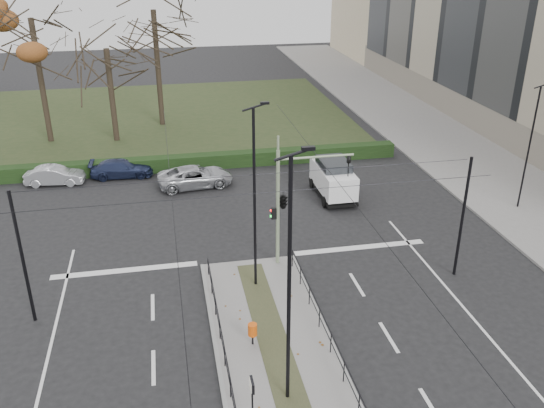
{
  "coord_description": "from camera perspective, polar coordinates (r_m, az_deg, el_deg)",
  "views": [
    {
      "loc": [
        -3.6,
        -19.68,
        14.65
      ],
      "look_at": [
        1.55,
        6.62,
        2.35
      ],
      "focal_mm": 38.0,
      "sensor_mm": 36.0,
      "label": 1
    }
  ],
  "objects": [
    {
      "name": "ground",
      "position": [
        24.8,
        -0.59,
        -11.57
      ],
      "size": [
        140.0,
        140.0,
        0.0
      ],
      "primitive_type": "plane",
      "color": "black",
      "rests_on": "ground"
    },
    {
      "name": "median_island",
      "position": [
        22.82,
        0.6,
        -15.07
      ],
      "size": [
        4.4,
        15.0,
        0.14
      ],
      "primitive_type": "cube",
      "color": "slate",
      "rests_on": "ground"
    },
    {
      "name": "sidewalk_east",
      "position": [
        49.15,
        15.66,
        6.47
      ],
      "size": [
        8.0,
        90.0,
        0.14
      ],
      "primitive_type": "cube",
      "color": "slate",
      "rests_on": "ground"
    },
    {
      "name": "park",
      "position": [
        53.75,
        -13.35,
        8.23
      ],
      "size": [
        38.0,
        26.0,
        0.1
      ],
      "primitive_type": "cube",
      "color": "#243118",
      "rests_on": "ground"
    },
    {
      "name": "hedge",
      "position": [
        40.88,
        -13.77,
        3.67
      ],
      "size": [
        38.0,
        1.0,
        1.0
      ],
      "primitive_type": "cube",
      "color": "black",
      "rests_on": "ground"
    },
    {
      "name": "median_railing",
      "position": [
        22.17,
        0.67,
        -13.43
      ],
      "size": [
        4.14,
        13.24,
        0.92
      ],
      "color": "black",
      "rests_on": "median_island"
    },
    {
      "name": "catenary",
      "position": [
        24.34,
        -1.32,
        -2.83
      ],
      "size": [
        20.0,
        34.0,
        6.0
      ],
      "color": "black",
      "rests_on": "ground"
    },
    {
      "name": "traffic_light",
      "position": [
        27.14,
        1.29,
        0.5
      ],
      "size": [
        3.98,
        2.25,
        5.86
      ],
      "color": "gray",
      "rests_on": "median_island"
    },
    {
      "name": "litter_bin",
      "position": [
        23.0,
        -1.95,
        -12.37
      ],
      "size": [
        0.37,
        0.37,
        0.94
      ],
      "color": "black",
      "rests_on": "median_island"
    },
    {
      "name": "info_panel",
      "position": [
        19.24,
        -1.99,
        -17.96
      ],
      "size": [
        0.11,
        0.49,
        1.89
      ],
      "color": "black",
      "rests_on": "median_island"
    },
    {
      "name": "streetlamp_median_near",
      "position": [
        18.34,
        1.77,
        -7.83
      ],
      "size": [
        0.77,
        0.16,
        9.17
      ],
      "color": "black",
      "rests_on": "median_island"
    },
    {
      "name": "streetlamp_median_far",
      "position": [
        24.89,
        -1.7,
        0.59
      ],
      "size": [
        0.72,
        0.15,
        8.59
      ],
      "color": "black",
      "rests_on": "median_island"
    },
    {
      "name": "streetlamp_sidewalk",
      "position": [
        36.22,
        24.16,
        5.23
      ],
      "size": [
        0.62,
        0.13,
        7.45
      ],
      "color": "black",
      "rests_on": "sidewalk_east"
    },
    {
      "name": "parked_car_second",
      "position": [
        40.38,
        -20.72,
        2.66
      ],
      "size": [
        3.85,
        1.67,
        1.23
      ],
      "primitive_type": "imported",
      "rotation": [
        0.0,
        0.0,
        1.47
      ],
      "color": "#AAACB1",
      "rests_on": "ground"
    },
    {
      "name": "parked_car_third",
      "position": [
        40.32,
        -14.68,
        3.43
      ],
      "size": [
        4.19,
        1.8,
        1.2
      ],
      "primitive_type": "imported",
      "rotation": [
        0.0,
        0.0,
        1.54
      ],
      "color": "#1E2747",
      "rests_on": "ground"
    },
    {
      "name": "parked_car_fourth",
      "position": [
        37.77,
        -7.59,
        2.71
      ],
      "size": [
        5.08,
        2.77,
        1.35
      ],
      "primitive_type": "imported",
      "rotation": [
        0.0,
        0.0,
        1.68
      ],
      "color": "#AAACB1",
      "rests_on": "ground"
    },
    {
      "name": "white_van",
      "position": [
        35.92,
        6.07,
        2.61
      ],
      "size": [
        2.09,
        4.5,
        2.4
      ],
      "color": "white",
      "rests_on": "ground"
    },
    {
      "name": "rust_tree",
      "position": [
        47.55,
        -22.8,
        16.62
      ],
      "size": [
        9.06,
        9.06,
        12.37
      ],
      "color": "black",
      "rests_on": "park"
    },
    {
      "name": "bare_tree_center",
      "position": [
        49.69,
        -11.62,
        17.55
      ],
      "size": [
        7.7,
        7.7,
        12.63
      ],
      "color": "black",
      "rests_on": "park"
    },
    {
      "name": "bare_tree_near",
      "position": [
        46.45,
        -16.03,
        13.95
      ],
      "size": [
        7.12,
        7.12,
        9.54
      ],
      "color": "black",
      "rests_on": "park"
    }
  ]
}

